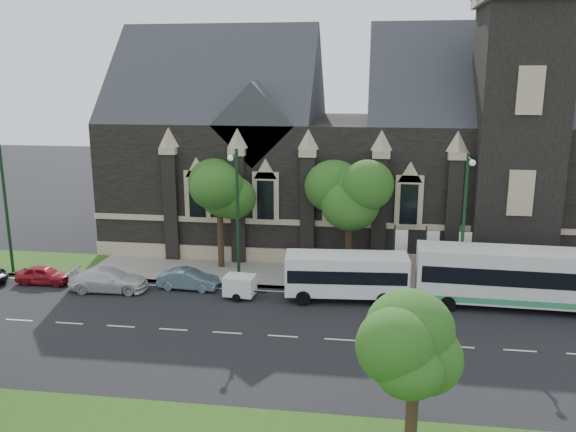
% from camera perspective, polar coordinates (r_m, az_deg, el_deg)
% --- Properties ---
extents(ground, '(160.00, 160.00, 0.00)m').
position_cam_1_polar(ground, '(31.57, -0.51, -11.61)').
color(ground, black).
rests_on(ground, ground).
extents(sidewalk, '(80.00, 5.00, 0.15)m').
position_cam_1_polar(sidewalk, '(40.28, 1.50, -5.83)').
color(sidewalk, gray).
rests_on(sidewalk, ground).
extents(museum, '(40.00, 17.70, 29.90)m').
position_cam_1_polar(museum, '(47.36, 9.07, 6.97)').
color(museum, black).
rests_on(museum, ground).
extents(tree_park_east, '(3.40, 3.40, 6.28)m').
position_cam_1_polar(tree_park_east, '(20.96, 12.76, -11.57)').
color(tree_park_east, black).
rests_on(tree_park_east, ground).
extents(tree_walk_right, '(4.08, 4.08, 7.80)m').
position_cam_1_polar(tree_walk_right, '(39.73, 6.36, 2.40)').
color(tree_walk_right, black).
rests_on(tree_walk_right, ground).
extents(tree_walk_left, '(3.91, 3.91, 7.64)m').
position_cam_1_polar(tree_walk_left, '(40.98, -6.34, 2.62)').
color(tree_walk_left, black).
rests_on(tree_walk_left, ground).
extents(street_lamp_near, '(0.36, 1.88, 9.00)m').
position_cam_1_polar(street_lamp_near, '(36.77, 16.78, -0.11)').
color(street_lamp_near, '#16311D').
rests_on(street_lamp_near, ground).
extents(street_lamp_mid, '(0.36, 1.88, 9.00)m').
position_cam_1_polar(street_lamp_mid, '(37.25, -5.00, 0.59)').
color(street_lamp_mid, '#16311D').
rests_on(street_lamp_mid, ground).
extents(street_lamp_far, '(0.36, 1.88, 9.00)m').
position_cam_1_polar(street_lamp_far, '(43.68, -25.92, 1.18)').
color(street_lamp_far, '#16311D').
rests_on(street_lamp_far, ground).
extents(banner_flag_left, '(0.90, 0.10, 4.00)m').
position_cam_1_polar(banner_flag_left, '(38.92, 10.69, -3.19)').
color(banner_flag_left, '#16311D').
rests_on(banner_flag_left, ground).
extents(banner_flag_center, '(0.90, 0.10, 4.00)m').
position_cam_1_polar(banner_flag_center, '(39.07, 13.62, -3.28)').
color(banner_flag_center, '#16311D').
rests_on(banner_flag_center, ground).
extents(banner_flag_right, '(0.90, 0.10, 4.00)m').
position_cam_1_polar(banner_flag_right, '(39.33, 16.52, -3.35)').
color(banner_flag_right, '#16311D').
rests_on(banner_flag_right, ground).
extents(tour_coach, '(12.21, 3.15, 3.54)m').
position_cam_1_polar(tour_coach, '(37.11, 21.83, -5.52)').
color(tour_coach, silver).
rests_on(tour_coach, ground).
extents(shuttle_bus, '(7.54, 3.08, 2.85)m').
position_cam_1_polar(shuttle_bus, '(36.03, 5.72, -5.61)').
color(shuttle_bus, white).
rests_on(shuttle_bus, ground).
extents(box_trailer, '(2.71, 1.60, 1.42)m').
position_cam_1_polar(box_trailer, '(36.49, -4.70, -6.74)').
color(box_trailer, white).
rests_on(box_trailer, ground).
extents(sedan, '(3.94, 1.50, 1.28)m').
position_cam_1_polar(sedan, '(38.46, -9.66, -6.08)').
color(sedan, slate).
rests_on(sedan, ground).
extents(car_far_red, '(3.62, 1.51, 1.23)m').
position_cam_1_polar(car_far_red, '(42.06, -22.63, -5.29)').
color(car_far_red, maroon).
rests_on(car_far_red, ground).
extents(car_far_white, '(5.10, 2.34, 1.45)m').
position_cam_1_polar(car_far_white, '(39.31, -17.03, -5.93)').
color(car_far_white, silver).
rests_on(car_far_white, ground).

